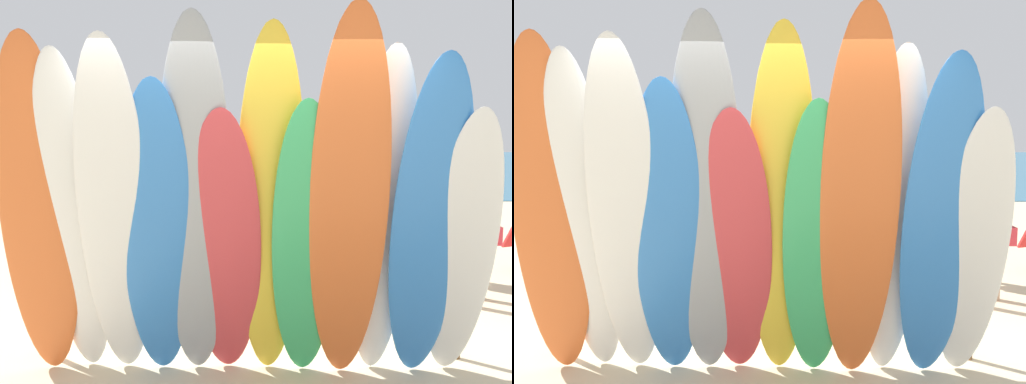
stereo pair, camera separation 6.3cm
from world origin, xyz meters
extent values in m
plane|color=beige|center=(0.00, 14.00, 0.00)|extent=(60.00, 60.00, 0.00)
cube|color=teal|center=(0.00, 30.94, 0.01)|extent=(60.00, 40.00, 0.02)
cylinder|color=brown|center=(-1.74, 0.00, 0.35)|extent=(0.07, 0.07, 0.70)
cylinder|color=brown|center=(1.74, 0.00, 0.35)|extent=(0.07, 0.07, 0.70)
cylinder|color=brown|center=(0.00, 0.00, 0.70)|extent=(3.60, 0.06, 0.06)
ellipsoid|color=orange|center=(-1.55, -0.52, 1.30)|extent=(0.62, 0.64, 2.60)
ellipsoid|color=white|center=(-1.30, -0.49, 1.24)|extent=(0.54, 0.71, 2.49)
ellipsoid|color=white|center=(-0.97, -0.58, 1.28)|extent=(0.58, 0.83, 2.56)
ellipsoid|color=#337AD1|center=(-0.67, -0.53, 1.14)|extent=(0.60, 0.69, 2.28)
ellipsoid|color=#999EA3|center=(-0.38, -0.53, 1.36)|extent=(0.60, 0.73, 2.72)
ellipsoid|color=#D13D42|center=(-0.18, -0.46, 1.04)|extent=(0.56, 0.60, 2.08)
ellipsoid|color=yellow|center=(0.17, -0.46, 1.33)|extent=(0.56, 0.61, 2.67)
ellipsoid|color=#38B266|center=(0.43, -0.49, 1.07)|extent=(0.50, 0.55, 2.14)
ellipsoid|color=orange|center=(0.74, -0.58, 1.38)|extent=(0.58, 0.69, 2.76)
ellipsoid|color=white|center=(1.01, -0.43, 1.26)|extent=(0.53, 0.59, 2.51)
ellipsoid|color=#337AD1|center=(1.33, -0.52, 1.22)|extent=(0.62, 0.70, 2.44)
ellipsoid|color=white|center=(1.60, -0.47, 1.04)|extent=(0.54, 0.64, 2.08)
cylinder|color=beige|center=(-2.90, 3.78, 0.42)|extent=(0.13, 0.13, 0.84)
cylinder|color=beige|center=(-3.18, 3.57, 0.42)|extent=(0.13, 0.13, 0.84)
cube|color=#33A36B|center=(-3.04, 3.67, 0.78)|extent=(0.45, 0.28, 0.20)
cube|color=black|center=(-3.04, 3.67, 1.17)|extent=(0.48, 0.44, 0.66)
sphere|color=beige|center=(-3.04, 3.67, 1.62)|extent=(0.24, 0.24, 0.24)
cylinder|color=beige|center=(-2.82, 3.84, 1.21)|extent=(0.10, 0.10, 0.59)
cylinder|color=beige|center=(-3.26, 3.50, 1.21)|extent=(0.10, 0.10, 0.59)
cylinder|color=brown|center=(-0.97, 6.41, 0.42)|extent=(0.13, 0.13, 0.83)
cylinder|color=brown|center=(-0.89, 6.07, 0.42)|extent=(0.13, 0.13, 0.83)
cube|color=#2D4CB2|center=(-0.93, 6.24, 0.77)|extent=(0.45, 0.28, 0.20)
cube|color=black|center=(-0.93, 6.24, 1.16)|extent=(0.32, 0.47, 0.65)
sphere|color=brown|center=(-0.93, 6.24, 1.60)|extent=(0.24, 0.24, 0.24)
cylinder|color=brown|center=(-1.00, 6.51, 1.20)|extent=(0.10, 0.10, 0.58)
cylinder|color=brown|center=(-0.87, 5.97, 1.20)|extent=(0.10, 0.10, 0.58)
cylinder|color=beige|center=(2.64, 2.59, 0.39)|extent=(0.12, 0.12, 0.77)
cylinder|color=beige|center=(2.33, 2.54, 0.39)|extent=(0.12, 0.12, 0.77)
cube|color=silver|center=(2.49, 2.57, 0.71)|extent=(0.41, 0.25, 0.19)
cube|color=black|center=(2.49, 2.57, 1.07)|extent=(0.43, 0.27, 0.60)
sphere|color=beige|center=(2.49, 2.57, 1.48)|extent=(0.22, 0.22, 0.22)
cylinder|color=beige|center=(2.74, 2.61, 1.11)|extent=(0.09, 0.09, 0.54)
cylinder|color=beige|center=(2.24, 2.53, 1.11)|extent=(0.09, 0.09, 0.54)
cylinder|color=brown|center=(-2.56, 4.72, 0.40)|extent=(0.12, 0.12, 0.81)
cylinder|color=brown|center=(-2.48, 4.39, 0.40)|extent=(0.12, 0.12, 0.81)
cube|color=#2D4CB2|center=(-2.52, 4.56, 0.74)|extent=(0.43, 0.27, 0.19)
cube|color=#2D4CB2|center=(-2.52, 4.56, 1.13)|extent=(0.32, 0.46, 0.63)
sphere|color=brown|center=(-2.52, 4.56, 1.56)|extent=(0.23, 0.23, 0.23)
cylinder|color=brown|center=(-2.59, 4.81, 1.16)|extent=(0.10, 0.10, 0.56)
cylinder|color=brown|center=(-2.45, 4.30, 1.16)|extent=(0.10, 0.10, 0.56)
cylinder|color=tan|center=(2.36, 1.43, 0.42)|extent=(0.13, 0.13, 0.84)
cylinder|color=tan|center=(2.57, 1.71, 0.42)|extent=(0.13, 0.13, 0.84)
cube|color=#DB333D|center=(2.46, 1.57, 0.77)|extent=(0.45, 0.28, 0.20)
cube|color=black|center=(2.46, 1.57, 1.17)|extent=(0.44, 0.48, 0.66)
sphere|color=tan|center=(2.46, 1.57, 1.62)|extent=(0.24, 0.24, 0.24)
cylinder|color=tan|center=(2.30, 1.35, 1.21)|extent=(0.10, 0.10, 0.59)
cylinder|color=tan|center=(2.63, 1.79, 1.21)|extent=(0.10, 0.10, 0.59)
ellipsoid|color=teal|center=(6.84, 18.69, 0.13)|extent=(3.70, 1.55, 0.29)
camera|label=1|loc=(0.16, -4.57, 1.89)|focal=39.14mm
camera|label=2|loc=(0.23, -4.57, 1.89)|focal=39.14mm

